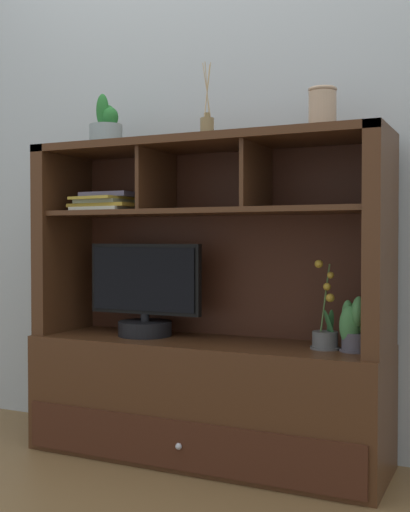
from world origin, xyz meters
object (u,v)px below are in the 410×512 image
object	(u,v)px
potted_orchid	(325,333)
diffuser_bottle	(207,128)
media_console	(206,358)
ceramic_vase	(322,110)
potted_fern	(355,325)
potted_succulent	(107,129)
magazine_stack_left	(108,202)
tv_monitor	(144,298)

from	to	relation	value
potted_orchid	diffuser_bottle	bearing A→B (deg)	177.26
diffuser_bottle	potted_orchid	bearing A→B (deg)	-2.74
media_console	ceramic_vase	bearing A→B (deg)	2.26
potted_fern	potted_succulent	world-z (taller)	potted_succulent
potted_orchid	ceramic_vase	world-z (taller)	ceramic_vase
diffuser_bottle	ceramic_vase	xyz separation A→B (m)	(0.46, 0.01, 0.03)
media_console	potted_fern	distance (m)	0.61
potted_orchid	ceramic_vase	size ratio (longest dim) A/B	2.00
potted_orchid	potted_succulent	size ratio (longest dim) A/B	1.47
potted_orchid	ceramic_vase	xyz separation A→B (m)	(-0.02, 0.03, 0.80)
potted_orchid	potted_fern	distance (m)	0.11
magazine_stack_left	media_console	bearing A→B (deg)	4.30
diffuser_bottle	media_console	bearing A→B (deg)	-90.00
magazine_stack_left	tv_monitor	bearing A→B (deg)	6.67
tv_monitor	potted_orchid	world-z (taller)	tv_monitor
magazine_stack_left	ceramic_vase	world-z (taller)	ceramic_vase
media_console	magazine_stack_left	distance (m)	0.75
magazine_stack_left	diffuser_bottle	distance (m)	0.52
potted_orchid	potted_succulent	bearing A→B (deg)	179.36
media_console	tv_monitor	bearing A→B (deg)	-177.12
tv_monitor	potted_orchid	bearing A→B (deg)	0.11
media_console	magazine_stack_left	world-z (taller)	media_console
media_console	potted_orchid	size ratio (longest dim) A/B	4.37
magazine_stack_left	diffuser_bottle	world-z (taller)	diffuser_bottle
media_console	potted_succulent	bearing A→B (deg)	-179.78
ceramic_vase	media_console	bearing A→B (deg)	-177.74
potted_succulent	tv_monitor	bearing A→B (deg)	-3.65
potted_fern	ceramic_vase	bearing A→B (deg)	165.15
potted_fern	diffuser_bottle	distance (m)	0.94
media_console	diffuser_bottle	size ratio (longest dim) A/B	4.66
magazine_stack_left	potted_succulent	distance (m)	0.31
tv_monitor	diffuser_bottle	size ratio (longest dim) A/B	1.65
tv_monitor	potted_succulent	world-z (taller)	potted_succulent
potted_succulent	media_console	bearing A→B (deg)	0.22
diffuser_bottle	ceramic_vase	size ratio (longest dim) A/B	1.87
tv_monitor	diffuser_bottle	distance (m)	0.72
potted_fern	potted_succulent	size ratio (longest dim) A/B	0.90
potted_succulent	potted_fern	bearing A→B (deg)	-0.82
ceramic_vase	potted_fern	bearing A→B (deg)	-14.85
tv_monitor	potted_succulent	size ratio (longest dim) A/B	2.28
diffuser_bottle	ceramic_vase	world-z (taller)	diffuser_bottle
media_console	magazine_stack_left	size ratio (longest dim) A/B	4.54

